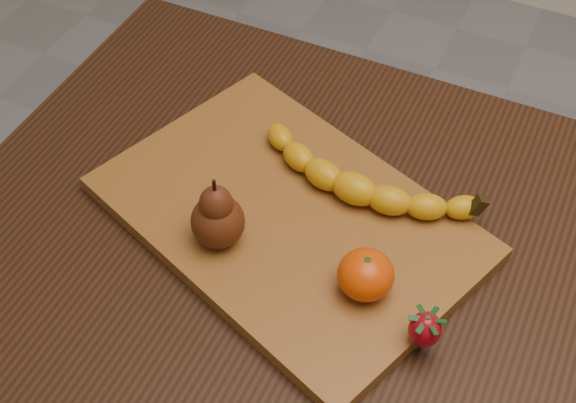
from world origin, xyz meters
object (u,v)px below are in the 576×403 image
at_px(table, 347,298).
at_px(mandarin, 366,275).
at_px(cutting_board, 288,218).
at_px(pear, 217,211).

xyz_separation_m(table, mandarin, (0.04, -0.06, 0.14)).
distance_m(table, cutting_board, 0.14).
relative_size(pear, mandarin, 1.55).
height_order(table, cutting_board, cutting_board).
bearing_deg(pear, cutting_board, 52.05).
distance_m(cutting_board, pear, 0.11).
bearing_deg(table, mandarin, -56.84).
bearing_deg(mandarin, table, 123.16).
relative_size(table, mandarin, 15.66).
distance_m(cutting_board, mandarin, 0.15).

